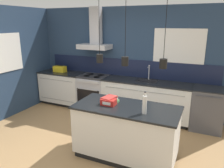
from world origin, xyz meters
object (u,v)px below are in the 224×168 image
(yellow_toolbox, at_px, (60,69))
(book_stack, at_px, (110,100))
(dishwasher, at_px, (207,109))
(red_supply_box, at_px, (109,102))
(oven_range, at_px, (94,92))
(bottle_on_island, at_px, (145,104))

(yellow_toolbox, bearing_deg, book_stack, -35.68)
(dishwasher, xyz_separation_m, book_stack, (-1.54, -1.63, 0.51))
(dishwasher, distance_m, red_supply_box, 2.34)
(oven_range, bearing_deg, dishwasher, 0.09)
(dishwasher, height_order, red_supply_box, red_supply_box)
(oven_range, distance_m, bottle_on_island, 2.68)
(red_supply_box, distance_m, yellow_toolbox, 2.86)
(oven_range, xyz_separation_m, dishwasher, (2.75, 0.00, -0.00))
(bottle_on_island, bearing_deg, red_supply_box, 170.12)
(bottle_on_island, height_order, book_stack, bottle_on_island)
(dishwasher, height_order, bottle_on_island, bottle_on_island)
(dishwasher, xyz_separation_m, red_supply_box, (-1.52, -1.71, 0.50))
(dishwasher, height_order, yellow_toolbox, yellow_toolbox)
(bottle_on_island, distance_m, yellow_toolbox, 3.45)
(dishwasher, relative_size, red_supply_box, 3.79)
(book_stack, relative_size, yellow_toolbox, 0.90)
(red_supply_box, xyz_separation_m, yellow_toolbox, (-2.29, 1.71, 0.03))
(oven_range, distance_m, yellow_toolbox, 1.19)
(oven_range, relative_size, red_supply_box, 3.79)
(oven_range, distance_m, book_stack, 2.09)
(book_stack, bearing_deg, yellow_toolbox, 144.32)
(red_supply_box, bearing_deg, book_stack, 103.59)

